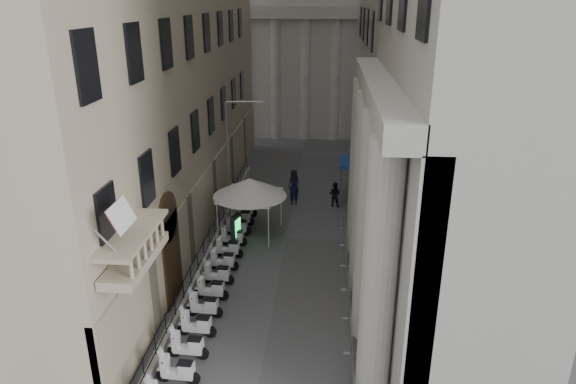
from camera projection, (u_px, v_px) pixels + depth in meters
name	position (u px, v px, depth m)	size (l,w,h in m)	color
iron_fence	(213.00, 245.00, 30.90)	(0.30, 28.00, 1.40)	black
blue_awning	(350.00, 200.00, 37.74)	(1.60, 3.00, 3.00)	navy
scooter_2	(179.00, 383.00, 19.83)	(0.56, 1.40, 1.50)	silver
scooter_3	(189.00, 358.00, 21.20)	(0.56, 1.40, 1.50)	silver
scooter_4	(198.00, 336.00, 22.57)	(0.56, 1.40, 1.50)	silver
scooter_5	(205.00, 317.00, 23.94)	(0.56, 1.40, 1.50)	silver
scooter_6	(212.00, 299.00, 25.31)	(0.56, 1.40, 1.50)	silver
scooter_7	(218.00, 284.00, 26.68)	(0.56, 1.40, 1.50)	silver
scooter_8	(224.00, 270.00, 28.05)	(0.56, 1.40, 1.50)	silver
scooter_9	(229.00, 257.00, 29.42)	(0.56, 1.40, 1.50)	silver
scooter_10	(233.00, 245.00, 30.79)	(0.56, 1.40, 1.50)	silver
scooter_11	(237.00, 235.00, 32.16)	(0.56, 1.40, 1.50)	silver
scooter_12	(241.00, 225.00, 33.53)	(0.56, 1.40, 1.50)	silver
scooter_13	(245.00, 216.00, 34.90)	(0.56, 1.40, 1.50)	silver
scooter_14	(248.00, 208.00, 36.27)	(0.56, 1.40, 1.50)	silver
barrier_1	(352.00, 374.00, 20.27)	(0.60, 2.40, 1.10)	#A0A2A8
barrier_2	(349.00, 336.00, 22.60)	(0.60, 2.40, 1.10)	#A0A2A8
barrier_3	(348.00, 304.00, 24.93)	(0.60, 2.40, 1.10)	#A0A2A8
barrier_4	(346.00, 278.00, 27.26)	(0.60, 2.40, 1.10)	#A0A2A8
barrier_5	(345.00, 256.00, 29.59)	(0.60, 2.40, 1.10)	#A0A2A8
barrier_6	(344.00, 237.00, 31.92)	(0.60, 2.40, 1.10)	#A0A2A8
security_tent	(247.00, 186.00, 31.54)	(4.53, 4.53, 3.68)	silver
street_lamp	(232.00, 148.00, 34.03)	(2.52, 0.50, 7.72)	gray
info_kiosk	(236.00, 230.00, 30.55)	(0.50, 0.94, 1.92)	black
pedestrian_a	(294.00, 192.00, 36.63)	(0.66, 0.43, 1.81)	#0D0D34
pedestrian_b	(334.00, 194.00, 36.32)	(0.87, 0.68, 1.80)	black
pedestrian_c	(294.00, 182.00, 38.60)	(0.92, 0.60, 1.88)	black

